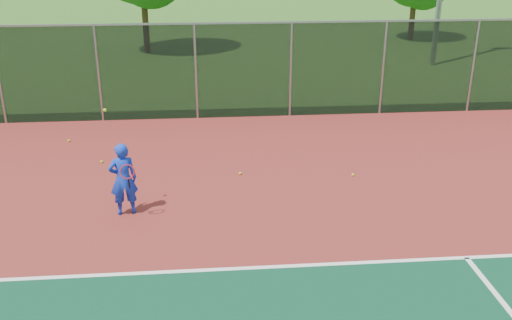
# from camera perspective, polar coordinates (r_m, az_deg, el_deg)

# --- Properties ---
(court_apron) EXTENTS (30.00, 20.00, 0.02)m
(court_apron) POSITION_cam_1_polar(r_m,az_deg,el_deg) (9.88, 11.85, -13.19)
(court_apron) COLOR maroon
(court_apron) RESTS_ON ground
(fence_back) EXTENTS (30.00, 0.06, 3.03)m
(fence_back) POSITION_cam_1_polar(r_m,az_deg,el_deg) (18.34, 3.49, 9.09)
(fence_back) COLOR black
(fence_back) RESTS_ON court_apron
(tennis_player) EXTENTS (0.65, 0.66, 2.30)m
(tennis_player) POSITION_cam_1_polar(r_m,az_deg,el_deg) (12.20, -13.14, -1.86)
(tennis_player) COLOR #1434C0
(tennis_player) RESTS_ON court_apron
(practice_ball_1) EXTENTS (0.07, 0.07, 0.07)m
(practice_ball_1) POSITION_cam_1_polar(r_m,az_deg,el_deg) (14.10, -1.59, -1.34)
(practice_ball_1) COLOR #B8DC19
(practice_ball_1) RESTS_ON court_apron
(practice_ball_2) EXTENTS (0.07, 0.07, 0.07)m
(practice_ball_2) POSITION_cam_1_polar(r_m,az_deg,el_deg) (17.15, -18.21, 1.85)
(practice_ball_2) COLOR #B8DC19
(practice_ball_2) RESTS_ON court_apron
(practice_ball_3) EXTENTS (0.07, 0.07, 0.07)m
(practice_ball_3) POSITION_cam_1_polar(r_m,az_deg,el_deg) (15.34, -15.19, -0.16)
(practice_ball_3) COLOR #B8DC19
(practice_ball_3) RESTS_ON court_apron
(practice_ball_4) EXTENTS (0.07, 0.07, 0.07)m
(practice_ball_4) POSITION_cam_1_polar(r_m,az_deg,el_deg) (14.21, 9.67, -1.46)
(practice_ball_4) COLOR #B8DC19
(practice_ball_4) RESTS_ON court_apron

